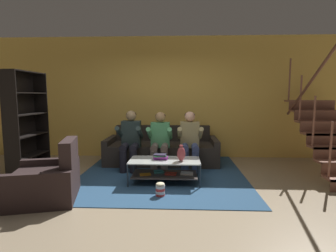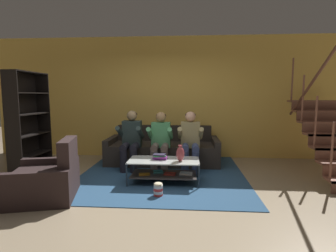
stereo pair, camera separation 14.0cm
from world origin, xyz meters
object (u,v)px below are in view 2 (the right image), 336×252
vase (180,154)px  person_seated_middle (160,138)px  armchair (47,180)px  book_stack (160,157)px  person_seated_left (131,137)px  coffee_table (164,168)px  couch (163,150)px  popcorn_tub (158,189)px  bookshelf (27,133)px  person_seated_right (190,138)px

vase → person_seated_middle: bearing=116.4°
vase → armchair: 2.09m
armchair → book_stack: bearing=28.5°
person_seated_left → book_stack: bearing=-48.5°
person_seated_middle → coffee_table: bearing=-79.4°
couch → popcorn_tub: size_ratio=11.54×
person_seated_left → person_seated_middle: 0.60m
couch → bookshelf: (-2.47, -1.11, 0.52)m
bookshelf → popcorn_tub: 2.81m
coffee_table → popcorn_tub: size_ratio=5.72×
person_seated_right → bookshelf: 3.12m
vase → person_seated_left: bearing=140.1°
vase → coffee_table: bearing=165.2°
person_seated_left → person_seated_middle: person_seated_left is taller
person_seated_left → coffee_table: (0.75, -0.78, -0.39)m
person_seated_right → book_stack: person_seated_right is taller
couch → book_stack: (0.06, -1.31, 0.17)m
person_seated_middle → bookshelf: bookshelf is taller
coffee_table → popcorn_tub: bearing=-93.4°
person_seated_middle → coffee_table: (0.15, -0.78, -0.38)m
vase → book_stack: vase is taller
person_seated_left → armchair: (-0.91, -1.61, -0.38)m
person_seated_right → armchair: 2.68m
bookshelf → armchair: (0.96, -1.06, -0.52)m
coffee_table → vase: bearing=-14.8°
person_seated_right → bookshelf: (-3.07, -0.55, 0.15)m
person_seated_middle → popcorn_tub: person_seated_middle is taller
person_seated_right → bookshelf: bookshelf is taller
couch → vase: bearing=-73.4°
person_seated_left → person_seated_middle: (0.60, -0.00, -0.01)m
popcorn_tub → vase: bearing=61.0°
person_seated_left → coffee_table: 1.15m
vase → popcorn_tub: vase is taller
couch → person_seated_left: (-0.60, -0.56, 0.38)m
book_stack → person_seated_right: bearing=54.3°
person_seated_left → coffee_table: person_seated_left is taller
couch → person_seated_left: size_ratio=2.05×
person_seated_right → bookshelf: bearing=-169.9°
person_seated_middle → person_seated_left: bearing=179.8°
book_stack → couch: bearing=92.8°
coffee_table → book_stack: 0.21m
person_seated_middle → bookshelf: bearing=-167.5°
coffee_table → vase: vase is taller
couch → person_seated_middle: bearing=-90.0°
armchair → vase: bearing=21.2°
person_seated_middle → popcorn_tub: 1.52m
person_seated_middle → vase: person_seated_middle is taller
person_seated_right → vase: 0.88m
bookshelf → armchair: size_ratio=1.76×
coffee_table → bookshelf: (-2.61, 0.23, 0.54)m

